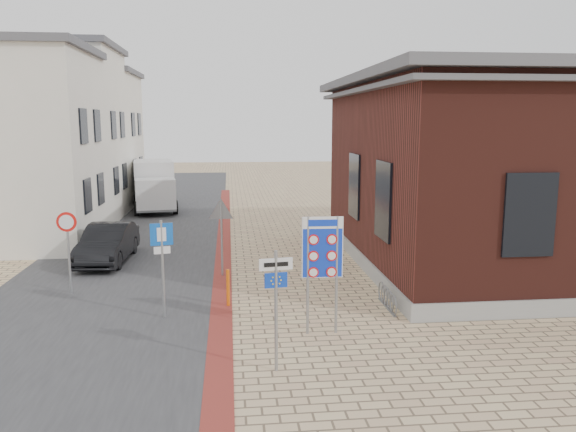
{
  "coord_description": "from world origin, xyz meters",
  "views": [
    {
      "loc": [
        -1.72,
        -12.59,
        5.2
      ],
      "look_at": [
        0.14,
        5.0,
        2.2
      ],
      "focal_mm": 35.0,
      "sensor_mm": 36.0,
      "label": 1
    }
  ],
  "objects": [
    {
      "name": "yield_sign",
      "position": [
        -2.0,
        6.0,
        2.0
      ],
      "size": [
        0.93,
        0.07,
        2.61
      ],
      "rotation": [
        0.0,
        0.0,
        0.01
      ],
      "color": "gray",
      "rests_on": "ground"
    },
    {
      "name": "brick_building",
      "position": [
        8.99,
        7.0,
        3.49
      ],
      "size": [
        13.0,
        13.0,
        6.8
      ],
      "color": "gray",
      "rests_on": "ground"
    },
    {
      "name": "speed_sign",
      "position": [
        -6.57,
        4.5,
        1.71
      ],
      "size": [
        0.59,
        0.07,
        2.52
      ],
      "rotation": [
        0.0,
        0.0,
        -0.02
      ],
      "color": "gray",
      "rests_on": "ground"
    },
    {
      "name": "box_truck",
      "position": [
        -6.09,
        20.75,
        1.49
      ],
      "size": [
        3.01,
        5.78,
        2.88
      ],
      "rotation": [
        0.0,
        0.0,
        0.16
      ],
      "color": "slate",
      "rests_on": "ground"
    },
    {
      "name": "ground",
      "position": [
        0.0,
        0.0,
        0.0
      ],
      "size": [
        120.0,
        120.0,
        0.0
      ],
      "primitive_type": "plane",
      "color": "tan",
      "rests_on": "ground"
    },
    {
      "name": "bike_rack",
      "position": [
        2.65,
        2.2,
        0.26
      ],
      "size": [
        0.08,
        1.8,
        0.6
      ],
      "color": "slate",
      "rests_on": "ground"
    },
    {
      "name": "road_strip",
      "position": [
        -5.5,
        15.0,
        0.01
      ],
      "size": [
        7.0,
        60.0,
        0.02
      ],
      "primitive_type": "cube",
      "color": "#38383A",
      "rests_on": "ground"
    },
    {
      "name": "townhouse_near",
      "position": [
        -10.99,
        12.0,
        4.17
      ],
      "size": [
        7.4,
        6.4,
        8.3
      ],
      "color": "white",
      "rests_on": "ground"
    },
    {
      "name": "townhouse_far",
      "position": [
        -10.99,
        24.0,
        4.17
      ],
      "size": [
        7.4,
        6.4,
        8.3
      ],
      "color": "white",
      "rests_on": "ground"
    },
    {
      "name": "essen_sign",
      "position": [
        -0.8,
        -1.5,
        1.73
      ],
      "size": [
        0.7,
        0.13,
        2.59
      ],
      "rotation": [
        0.0,
        0.0,
        0.14
      ],
      "color": "gray",
      "rests_on": "ground"
    },
    {
      "name": "townhouse_mid",
      "position": [
        -10.99,
        18.0,
        4.57
      ],
      "size": [
        7.4,
        6.4,
        9.1
      ],
      "color": "white",
      "rests_on": "ground"
    },
    {
      "name": "parking_sign",
      "position": [
        -3.5,
        2.0,
        1.82
      ],
      "size": [
        0.58,
        0.15,
        2.66
      ],
      "rotation": [
        0.0,
        0.0,
        0.19
      ],
      "color": "gray",
      "rests_on": "ground"
    },
    {
      "name": "bollard",
      "position": [
        -1.8,
        2.8,
        0.54
      ],
      "size": [
        0.13,
        0.13,
        1.08
      ],
      "primitive_type": "cylinder",
      "rotation": [
        0.0,
        0.0,
        0.39
      ],
      "color": "#E55E0C",
      "rests_on": "ground"
    },
    {
      "name": "sedan",
      "position": [
        -6.26,
        8.41,
        0.7
      ],
      "size": [
        1.69,
        4.34,
        1.41
      ],
      "primitive_type": "imported",
      "rotation": [
        0.0,
        0.0,
        -0.05
      ],
      "color": "black",
      "rests_on": "ground"
    },
    {
      "name": "curb_strip",
      "position": [
        -2.0,
        10.0,
        0.01
      ],
      "size": [
        0.6,
        40.0,
        0.02
      ],
      "primitive_type": "cube",
      "color": "maroon",
      "rests_on": "ground"
    },
    {
      "name": "border_sign",
      "position": [
        0.5,
        0.5,
        2.12
      ],
      "size": [
        1.0,
        0.08,
        2.94
      ],
      "rotation": [
        0.0,
        0.0,
        -0.02
      ],
      "color": "gray",
      "rests_on": "ground"
    }
  ]
}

